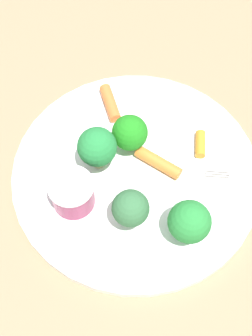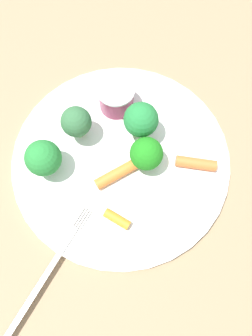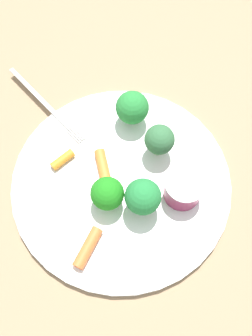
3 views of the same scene
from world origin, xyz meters
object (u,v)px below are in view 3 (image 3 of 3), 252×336
at_px(broccoli_floret_1, 143,197).
at_px(sauce_cup, 183,189).
at_px(fork, 46,105).
at_px(broccoli_floret_2, 107,194).
at_px(broccoli_floret_3, 159,140).
at_px(broccoli_floret_0, 132,108).
at_px(carrot_stick_1, 88,248).
at_px(plate, 121,183).
at_px(carrot_stick_0, 104,170).
at_px(carrot_stick_2, 63,160).

bearing_deg(broccoli_floret_1, sauce_cup, -78.59).
bearing_deg(sauce_cup, fork, 46.64).
height_order(broccoli_floret_2, broccoli_floret_3, broccoli_floret_3).
relative_size(broccoli_floret_0, fork, 0.39).
height_order(broccoli_floret_3, carrot_stick_1, broccoli_floret_3).
bearing_deg(broccoli_floret_1, carrot_stick_1, 122.05).
relative_size(broccoli_floret_3, fork, 0.39).
relative_size(plate, broccoli_floret_1, 4.82).
distance_m(sauce_cup, broccoli_floret_0, 0.13).
bearing_deg(sauce_cup, plate, 69.93).
distance_m(broccoli_floret_1, carrot_stick_0, 0.08).
xyz_separation_m(broccoli_floret_0, broccoli_floret_3, (-0.06, -0.03, 0.00)).
bearing_deg(broccoli_floret_2, plate, -37.33).
relative_size(broccoli_floret_2, fork, 0.36).
bearing_deg(broccoli_floret_3, plate, 123.98).
distance_m(broccoli_floret_0, broccoli_floret_1, 0.13).
bearing_deg(broccoli_floret_1, carrot_stick_0, 38.33).
distance_m(plate, carrot_stick_0, 0.03).
bearing_deg(broccoli_floret_3, broccoli_floret_2, 130.19).
relative_size(plate, fork, 2.04).
distance_m(plate, carrot_stick_2, 0.09).
bearing_deg(broccoli_floret_0, broccoli_floret_3, -152.84).
distance_m(sauce_cup, carrot_stick_0, 0.11).
xyz_separation_m(sauce_cup, broccoli_floret_3, (0.07, 0.02, 0.02)).
bearing_deg(fork, broccoli_floret_0, -108.64).
height_order(sauce_cup, carrot_stick_1, sauce_cup).
xyz_separation_m(broccoli_floret_3, carrot_stick_1, (-0.13, 0.11, -0.03)).
relative_size(broccoli_floret_0, broccoli_floret_1, 0.92).
distance_m(plate, broccoli_floret_0, 0.11).
xyz_separation_m(broccoli_floret_1, broccoli_floret_3, (0.08, -0.03, -0.00)).
bearing_deg(fork, broccoli_floret_1, -145.97).
xyz_separation_m(plate, fork, (0.14, 0.10, 0.01)).
height_order(broccoli_floret_0, carrot_stick_0, broccoli_floret_0).
bearing_deg(broccoli_floret_1, plate, 29.62).
bearing_deg(carrot_stick_0, broccoli_floret_1, -141.67).
relative_size(broccoli_floret_1, fork, 0.42).
xyz_separation_m(plate, broccoli_floret_3, (0.04, -0.06, 0.04)).
bearing_deg(fork, plate, -144.77).
distance_m(broccoli_floret_0, carrot_stick_1, 0.20).
distance_m(broccoli_floret_1, carrot_stick_2, 0.13).
relative_size(broccoli_floret_0, carrot_stick_2, 1.64).
height_order(broccoli_floret_0, carrot_stick_2, broccoli_floret_0).
distance_m(carrot_stick_1, fork, 0.23).
relative_size(carrot_stick_0, fork, 0.41).
height_order(sauce_cup, carrot_stick_0, sauce_cup).
bearing_deg(sauce_cup, carrot_stick_1, 114.03).
bearing_deg(sauce_cup, broccoli_floret_0, 22.47).
relative_size(broccoli_floret_2, carrot_stick_1, 0.98).
height_order(carrot_stick_1, fork, carrot_stick_1).
bearing_deg(carrot_stick_2, carrot_stick_1, -169.19).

